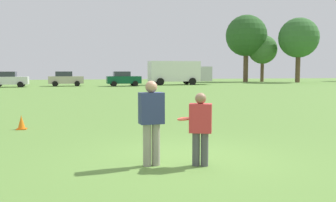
# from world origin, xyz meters

# --- Properties ---
(ground_plane) EXTENTS (145.61, 145.61, 0.00)m
(ground_plane) POSITION_xyz_m (0.00, 0.00, 0.00)
(ground_plane) COLOR #608C3D
(player_thrower) EXTENTS (0.51, 0.33, 1.76)m
(player_thrower) POSITION_xyz_m (-0.86, -0.33, 0.99)
(player_thrower) COLOR gray
(player_thrower) RESTS_ON ground
(player_defender) EXTENTS (0.52, 0.41, 1.51)m
(player_defender) POSITION_xyz_m (0.12, -0.59, 0.84)
(player_defender) COLOR #4C4C51
(player_defender) RESTS_ON ground
(frisbee) EXTENTS (0.27, 0.27, 0.06)m
(frisbee) POSITION_xyz_m (-0.19, -0.43, 0.97)
(frisbee) COLOR #E54C33
(traffic_cone) EXTENTS (0.32, 0.32, 0.48)m
(traffic_cone) POSITION_xyz_m (-4.23, 5.25, 0.23)
(traffic_cone) COLOR #D8590C
(traffic_cone) RESTS_ON ground
(parked_car_mid_left) EXTENTS (4.24, 2.29, 1.82)m
(parked_car_mid_left) POSITION_xyz_m (-10.58, 38.41, 0.92)
(parked_car_mid_left) COLOR silver
(parked_car_mid_left) RESTS_ON ground
(parked_car_center) EXTENTS (4.24, 2.29, 1.82)m
(parked_car_center) POSITION_xyz_m (-4.20, 39.69, 0.92)
(parked_car_center) COLOR #B7AD99
(parked_car_center) RESTS_ON ground
(parked_car_mid_right) EXTENTS (4.24, 2.29, 1.82)m
(parked_car_mid_right) POSITION_xyz_m (2.76, 38.04, 0.92)
(parked_car_mid_right) COLOR #0C4C2D
(parked_car_mid_right) RESTS_ON ground
(box_truck) EXTENTS (8.55, 3.13, 3.18)m
(box_truck) POSITION_xyz_m (10.56, 40.66, 1.75)
(box_truck) COLOR white
(box_truck) RESTS_ON ground
(tree_center_elm) EXTENTS (6.96, 6.96, 11.31)m
(tree_center_elm) POSITION_xyz_m (25.04, 50.49, 7.78)
(tree_center_elm) COLOR brown
(tree_center_elm) RESTS_ON ground
(tree_east_birch) EXTENTS (4.90, 4.90, 7.97)m
(tree_east_birch) POSITION_xyz_m (27.87, 50.01, 5.48)
(tree_east_birch) COLOR brown
(tree_east_birch) RESTS_ON ground
(tree_east_oak) EXTENTS (6.40, 6.40, 10.40)m
(tree_east_oak) POSITION_xyz_m (31.88, 45.60, 7.15)
(tree_east_oak) COLOR brown
(tree_east_oak) RESTS_ON ground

